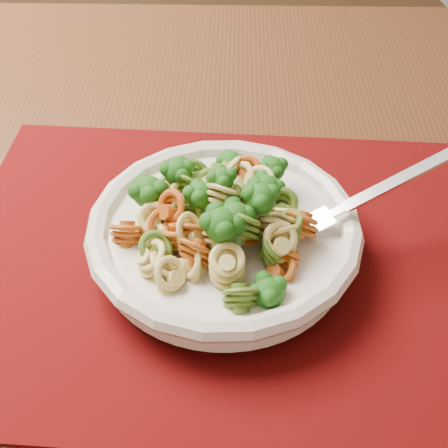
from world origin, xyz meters
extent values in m
cube|color=#532917|center=(0.70, -0.79, 0.73)|extent=(1.46, 1.09, 0.04)
cube|color=#510307|center=(0.70, -0.89, 0.75)|extent=(0.55, 0.48, 0.00)
cylinder|color=silver|center=(0.70, -0.88, 0.76)|extent=(0.10, 0.10, 0.01)
cylinder|color=silver|center=(0.70, -0.88, 0.77)|extent=(0.22, 0.22, 0.03)
torus|color=silver|center=(0.70, -0.88, 0.79)|extent=(0.24, 0.24, 0.02)
camera|label=1|loc=(0.64, -1.26, 1.16)|focal=50.00mm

